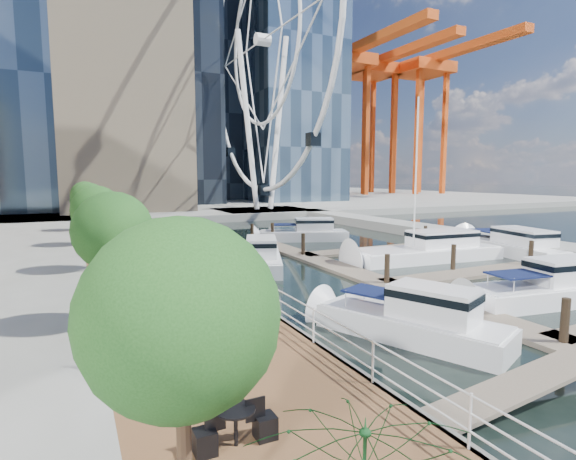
# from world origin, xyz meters

# --- Properties ---
(ground) EXTENTS (520.00, 520.00, 0.00)m
(ground) POSITION_xyz_m (0.00, 0.00, 0.00)
(ground) COLOR black
(ground) RESTS_ON ground
(boardwalk) EXTENTS (6.00, 60.00, 1.00)m
(boardwalk) POSITION_xyz_m (-9.00, 15.00, 0.50)
(boardwalk) COLOR brown
(boardwalk) RESTS_ON ground
(seawall) EXTENTS (0.25, 60.00, 1.00)m
(seawall) POSITION_xyz_m (-6.00, 15.00, 0.50)
(seawall) COLOR #595954
(seawall) RESTS_ON ground
(land_far) EXTENTS (200.00, 114.00, 1.00)m
(land_far) POSITION_xyz_m (0.00, 102.00, 0.50)
(land_far) COLOR gray
(land_far) RESTS_ON ground
(breakwater) EXTENTS (4.00, 60.00, 1.00)m
(breakwater) POSITION_xyz_m (20.00, 20.00, 0.50)
(breakwater) COLOR gray
(breakwater) RESTS_ON ground
(pier) EXTENTS (14.00, 12.00, 1.00)m
(pier) POSITION_xyz_m (14.00, 52.00, 0.50)
(pier) COLOR gray
(pier) RESTS_ON ground
(railing) EXTENTS (0.10, 60.00, 1.05)m
(railing) POSITION_xyz_m (-6.10, 15.00, 1.52)
(railing) COLOR white
(railing) RESTS_ON boardwalk
(floating_docks) EXTENTS (16.00, 34.00, 2.60)m
(floating_docks) POSITION_xyz_m (7.97, 9.98, 0.49)
(floating_docks) COLOR #6D6051
(floating_docks) RESTS_ON ground
(ferris_wheel) EXTENTS (5.80, 45.60, 47.80)m
(ferris_wheel) POSITION_xyz_m (14.00, 52.00, 25.92)
(ferris_wheel) COLOR white
(ferris_wheel) RESTS_ON ground
(port_cranes) EXTENTS (40.00, 52.00, 38.00)m
(port_cranes) POSITION_xyz_m (67.67, 95.67, 20.00)
(port_cranes) COLOR #D84C14
(port_cranes) RESTS_ON ground
(street_trees) EXTENTS (2.60, 42.60, 4.60)m
(street_trees) POSITION_xyz_m (-11.40, 14.00, 4.29)
(street_trees) COLOR #3F2B1C
(street_trees) RESTS_ON ground
(cafe_tables) EXTENTS (2.50, 13.70, 0.74)m
(cafe_tables) POSITION_xyz_m (-10.40, -2.00, 1.37)
(cafe_tables) COLOR black
(cafe_tables) RESTS_ON ground
(yacht_foreground) EXTENTS (9.61, 3.84, 2.15)m
(yacht_foreground) POSITION_xyz_m (7.85, 1.88, 0.00)
(yacht_foreground) COLOR white
(yacht_foreground) RESTS_ON ground
(pedestrian_near) EXTENTS (0.83, 0.80, 1.92)m
(pedestrian_near) POSITION_xyz_m (-8.19, 3.74, 1.96)
(pedestrian_near) COLOR #4B5164
(pedestrian_near) RESTS_ON boardwalk
(pedestrian_mid) EXTENTS (1.09, 1.11, 1.80)m
(pedestrian_mid) POSITION_xyz_m (-6.83, 18.93, 1.90)
(pedestrian_mid) COLOR gray
(pedestrian_mid) RESTS_ON boardwalk
(pedestrian_far) EXTENTS (1.20, 1.11, 1.97)m
(pedestrian_far) POSITION_xyz_m (-9.33, 27.26, 1.99)
(pedestrian_far) COLOR #373A45
(pedestrian_far) RESTS_ON boardwalk
(moored_yachts) EXTENTS (25.11, 38.37, 11.50)m
(moored_yachts) POSITION_xyz_m (9.63, 12.22, 0.00)
(moored_yachts) COLOR white
(moored_yachts) RESTS_ON ground
(cafe_seating) EXTENTS (5.66, 11.56, 2.59)m
(cafe_seating) POSITION_xyz_m (-9.83, -3.16, 2.24)
(cafe_seating) COLOR #0F3916
(cafe_seating) RESTS_ON ground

